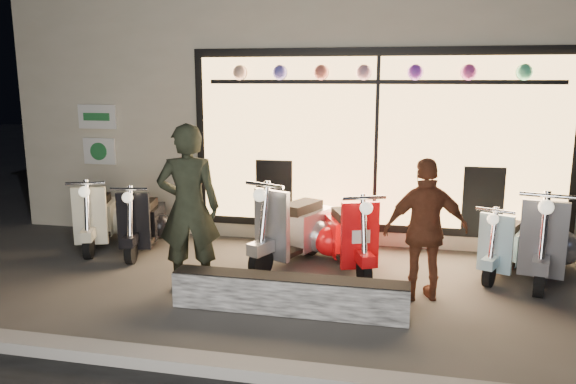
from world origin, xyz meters
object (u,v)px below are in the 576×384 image
Objects in this scene: man at (189,208)px; woman at (426,230)px; scooter_red at (347,235)px; graffiti_barrier at (289,294)px; scooter_silver at (299,228)px.

man reaches higher than woman.
graffiti_barrier is at bearing -126.85° from scooter_red.
graffiti_barrier is 1.29× the size of man.
man is 2.71m from woman.
scooter_silver is 0.69m from scooter_red.
scooter_silver is 0.79× the size of man.
scooter_silver is 1.98m from woman.
graffiti_barrier is 1.57× the size of woman.
scooter_silver is 1.08× the size of scooter_red.
scooter_silver is at bearing -144.71° from man.
man is at bearing 160.90° from graffiti_barrier.
man reaches higher than scooter_silver.
scooter_silver reaches higher than scooter_red.
scooter_silver reaches higher than graffiti_barrier.
scooter_red is 2.17m from man.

